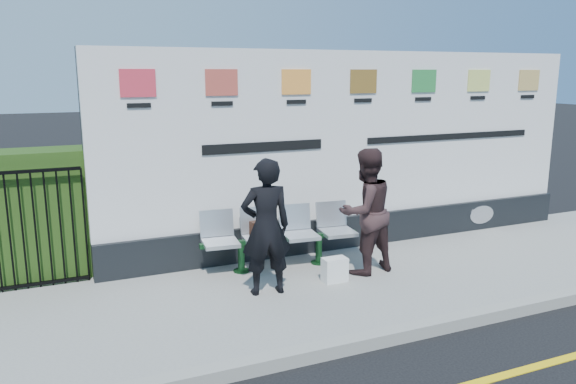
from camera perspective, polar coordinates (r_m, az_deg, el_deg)
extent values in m
plane|color=black|center=(6.02, 22.14, -16.62)|extent=(80.00, 80.00, 0.00)
cube|color=gray|center=(7.76, 8.83, -8.79)|extent=(14.00, 3.00, 0.12)
cube|color=gray|center=(6.64, 15.91, -12.73)|extent=(14.00, 0.18, 0.14)
cube|color=yellow|center=(6.02, 22.15, -16.59)|extent=(14.00, 0.10, 0.01)
cube|color=black|center=(9.00, 7.00, -3.71)|extent=(8.00, 0.30, 0.50)
cube|color=silver|center=(8.72, 7.25, 5.83)|extent=(8.00, 0.14, 2.50)
imported|color=black|center=(6.82, -2.26, -3.56)|extent=(0.66, 0.47, 1.69)
imported|color=#332122|center=(7.61, 7.88, -1.96)|extent=(0.92, 0.77, 1.71)
cube|color=black|center=(7.70, -2.76, -3.78)|extent=(0.31, 0.16, 0.23)
cube|color=silver|center=(7.42, 4.76, -7.87)|extent=(0.32, 0.19, 0.32)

